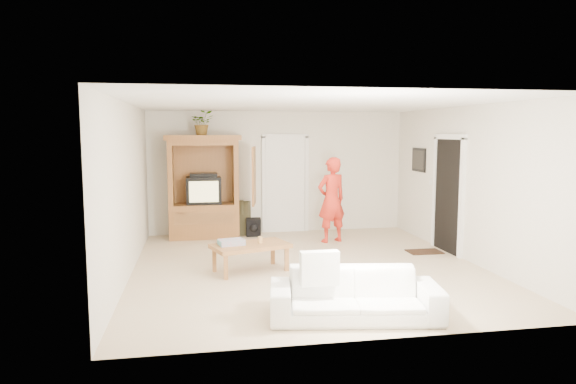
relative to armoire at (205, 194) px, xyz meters
name	(u,v)px	position (x,y,z in m)	size (l,w,h in m)	color
floor	(307,267)	(1.58, -2.66, -0.91)	(6.00, 6.00, 0.00)	tan
ceiling	(308,104)	(1.58, -2.66, 1.69)	(6.00, 6.00, 0.00)	white
wall_back	(278,172)	(1.58, 0.34, 0.39)	(5.50, 5.50, 0.00)	silver
wall_front	(370,218)	(1.58, -5.66, 0.39)	(5.50, 5.50, 0.00)	silver
wall_left	(128,190)	(-1.17, -2.66, 0.39)	(6.00, 6.00, 0.00)	silver
wall_right	(467,184)	(4.33, -2.66, 0.39)	(6.00, 6.00, 0.00)	silver
armoire	(205,194)	(0.00, 0.00, 0.00)	(1.82, 1.14, 2.10)	brown
door_back	(285,185)	(1.73, 0.31, 0.11)	(0.85, 0.05, 2.04)	white
doorway_right	(448,196)	(4.30, -2.06, 0.11)	(0.05, 0.90, 2.04)	black
framed_picture	(419,160)	(4.31, -0.76, 0.69)	(0.03, 0.60, 0.48)	black
doormat	(424,252)	(3.88, -2.06, -0.90)	(0.60, 0.40, 0.02)	#382316
plant	(202,123)	(-0.02, -0.03, 1.44)	(0.44, 0.38, 0.49)	#4C7238
man	(332,200)	(2.44, -0.90, -0.07)	(0.61, 0.40, 1.68)	red
sofa	(355,295)	(1.63, -5.03, -0.62)	(1.96, 0.77, 0.57)	white
coffee_table	(251,248)	(0.65, -2.78, -0.53)	(1.30, 0.96, 0.43)	#985F34
towel	(231,242)	(0.35, -2.78, -0.44)	(0.38, 0.28, 0.08)	#EC4E70
candle	(260,240)	(0.81, -2.73, -0.43)	(0.08, 0.08, 0.10)	tan
backpack_black	(253,228)	(0.98, -0.10, -0.72)	(0.30, 0.18, 0.37)	black
backpack_olive	(241,218)	(0.74, 0.15, -0.56)	(0.37, 0.27, 0.70)	#47442B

